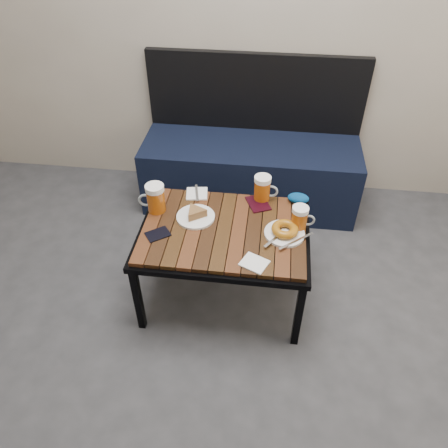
# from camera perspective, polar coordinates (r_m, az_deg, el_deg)

# --- Properties ---
(bench) EXTENTS (1.40, 0.50, 0.95)m
(bench) POSITION_cam_1_polar(r_m,az_deg,el_deg) (2.96, 3.47, 7.57)
(bench) COLOR black
(bench) RESTS_ON ground
(cafe_table) EXTENTS (0.84, 0.62, 0.47)m
(cafe_table) POSITION_cam_1_polar(r_m,az_deg,el_deg) (2.17, 0.00, -1.45)
(cafe_table) COLOR black
(cafe_table) RESTS_ON ground
(beer_mug_left) EXTENTS (0.14, 0.10, 0.15)m
(beer_mug_left) POSITION_cam_1_polar(r_m,az_deg,el_deg) (2.23, -8.98, 3.36)
(beer_mug_left) COLOR #AF4F0E
(beer_mug_left) RESTS_ON cafe_table
(beer_mug_centre) EXTENTS (0.13, 0.09, 0.14)m
(beer_mug_centre) POSITION_cam_1_polar(r_m,az_deg,el_deg) (2.29, 5.08, 4.67)
(beer_mug_centre) COLOR #AF4F0E
(beer_mug_centre) RESTS_ON cafe_table
(beer_mug_right) EXTENTS (0.12, 0.08, 0.13)m
(beer_mug_right) POSITION_cam_1_polar(r_m,az_deg,el_deg) (2.13, 9.88, 0.77)
(beer_mug_right) COLOR #AF4F0E
(beer_mug_right) RESTS_ON cafe_table
(plate_pie) EXTENTS (0.19, 0.19, 0.05)m
(plate_pie) POSITION_cam_1_polar(r_m,az_deg,el_deg) (2.19, -3.74, 1.25)
(plate_pie) COLOR white
(plate_pie) RESTS_ON cafe_table
(plate_bagel) EXTENTS (0.24, 0.22, 0.05)m
(plate_bagel) POSITION_cam_1_polar(r_m,az_deg,el_deg) (2.11, 7.94, -0.92)
(plate_bagel) COLOR white
(plate_bagel) RESTS_ON cafe_table
(napkin_left) EXTENTS (0.13, 0.15, 0.01)m
(napkin_left) POSITION_cam_1_polar(r_m,az_deg,el_deg) (2.36, -3.57, 3.99)
(napkin_left) COLOR white
(napkin_left) RESTS_ON cafe_table
(napkin_right) EXTENTS (0.14, 0.14, 0.01)m
(napkin_right) POSITION_cam_1_polar(r_m,az_deg,el_deg) (1.97, 3.98, -5.12)
(napkin_right) COLOR white
(napkin_right) RESTS_ON cafe_table
(passport_navy) EXTENTS (0.14, 0.13, 0.01)m
(passport_navy) POSITION_cam_1_polar(r_m,az_deg,el_deg) (2.13, -8.64, -1.32)
(passport_navy) COLOR black
(passport_navy) RESTS_ON cafe_table
(passport_burgundy) EXTENTS (0.15, 0.17, 0.01)m
(passport_burgundy) POSITION_cam_1_polar(r_m,az_deg,el_deg) (2.30, 4.48, 2.70)
(passport_burgundy) COLOR black
(passport_burgundy) RESTS_ON cafe_table
(knit_pouch) EXTENTS (0.12, 0.08, 0.05)m
(knit_pouch) POSITION_cam_1_polar(r_m,az_deg,el_deg) (2.32, 9.67, 3.35)
(knit_pouch) COLOR navy
(knit_pouch) RESTS_ON cafe_table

